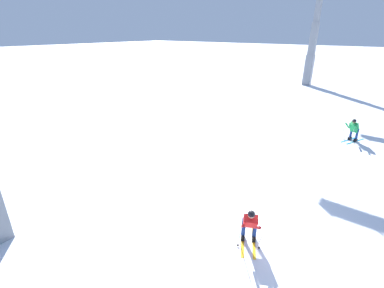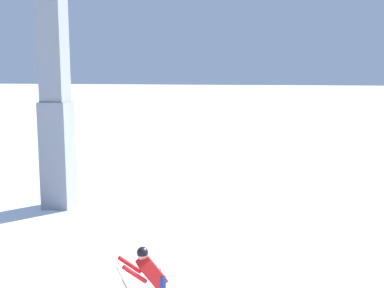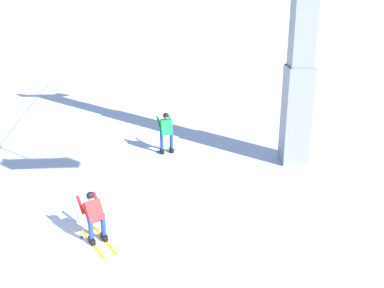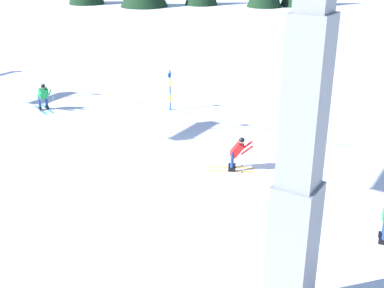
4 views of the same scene
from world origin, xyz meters
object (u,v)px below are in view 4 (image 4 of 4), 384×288
skier_carving_main (237,152)px  skier_distant_uphill (43,95)px  trail_marker_pole (170,89)px  lift_tower_near (302,139)px

skier_carving_main → skier_distant_uphill: (11.62, -1.05, 0.05)m
skier_carving_main → trail_marker_pole: size_ratio=0.82×
trail_marker_pole → skier_distant_uphill: bearing=33.0°
lift_tower_near → skier_distant_uphill: (16.44, -7.68, -3.75)m
skier_carving_main → trail_marker_pole: 7.72m
trail_marker_pole → skier_distant_uphill: (5.40, 3.51, -0.32)m
skier_carving_main → skier_distant_uphill: bearing=-5.2°
lift_tower_near → skier_distant_uphill: bearing=-25.0°
skier_distant_uphill → lift_tower_near: bearing=155.0°
skier_carving_main → skier_distant_uphill: size_ratio=0.96×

